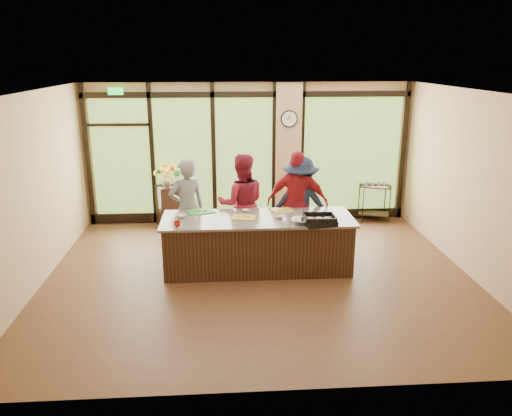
{
  "coord_description": "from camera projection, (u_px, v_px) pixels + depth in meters",
  "views": [
    {
      "loc": [
        -0.58,
        -7.61,
        3.5
      ],
      "look_at": [
        -0.02,
        0.4,
        1.06
      ],
      "focal_mm": 35.0,
      "sensor_mm": 36.0,
      "label": 1
    }
  ],
  "objects": [
    {
      "name": "left_wall",
      "position": [
        32.0,
        193.0,
        7.65
      ],
      "size": [
        0.0,
        6.0,
        6.0
      ],
      "primitive_type": "plane",
      "rotation": [
        1.57,
        0.0,
        1.57
      ],
      "color": "tan",
      "rests_on": "floor"
    },
    {
      "name": "red_ramekin",
      "position": [
        177.0,
        224.0,
        7.9
      ],
      "size": [
        0.13,
        0.13,
        0.09
      ],
      "primitive_type": "imported",
      "rotation": [
        0.0,
        0.0,
        0.19
      ],
      "color": "#A91610",
      "rests_on": "countertop"
    },
    {
      "name": "cutting_board_right",
      "position": [
        282.0,
        211.0,
        8.71
      ],
      "size": [
        0.44,
        0.39,
        0.01
      ],
      "primitive_type": "cube",
      "rotation": [
        0.0,
        0.0,
        0.37
      ],
      "color": "gold",
      "rests_on": "countertop"
    },
    {
      "name": "countertop",
      "position": [
        258.0,
        219.0,
        8.34
      ],
      "size": [
        3.2,
        1.1,
        0.04
      ],
      "primitive_type": "cube",
      "color": "slate",
      "rests_on": "island_base"
    },
    {
      "name": "mixing_bowl",
      "position": [
        301.0,
        221.0,
        8.05
      ],
      "size": [
        0.38,
        0.38,
        0.08
      ],
      "primitive_type": "imported",
      "rotation": [
        0.0,
        0.0,
        -0.24
      ],
      "color": "silver",
      "rests_on": "countertop"
    },
    {
      "name": "cook_right",
      "position": [
        300.0,
        205.0,
        9.15
      ],
      "size": [
        1.22,
        0.8,
        1.78
      ],
      "primitive_type": "imported",
      "rotation": [
        0.0,
        0.0,
        3.02
      ],
      "color": "#171E33",
      "rests_on": "floor"
    },
    {
      "name": "bar_cart",
      "position": [
        375.0,
        197.0,
        10.97
      ],
      "size": [
        0.73,
        0.57,
        0.89
      ],
      "rotation": [
        0.0,
        0.0,
        -0.34
      ],
      "color": "#301C10",
      "rests_on": "floor"
    },
    {
      "name": "prep_bowl_far",
      "position": [
        246.0,
        211.0,
        8.66
      ],
      "size": [
        0.17,
        0.17,
        0.03
      ],
      "primitive_type": "imported",
      "rotation": [
        0.0,
        0.0,
        0.42
      ],
      "color": "silver",
      "rests_on": "countertop"
    },
    {
      "name": "ceiling",
      "position": [
        259.0,
        92.0,
        7.45
      ],
      "size": [
        7.0,
        7.0,
        0.0
      ],
      "primitive_type": "plane",
      "rotation": [
        3.14,
        0.0,
        0.0
      ],
      "color": "silver",
      "rests_on": "back_wall"
    },
    {
      "name": "cook_midleft",
      "position": [
        242.0,
        204.0,
        9.11
      ],
      "size": [
        0.92,
        0.73,
        1.85
      ],
      "primitive_type": "imported",
      "rotation": [
        0.0,
        0.0,
        3.17
      ],
      "color": "maroon",
      "rests_on": "floor"
    },
    {
      "name": "cook_left",
      "position": [
        187.0,
        208.0,
        8.91
      ],
      "size": [
        0.77,
        0.65,
        1.81
      ],
      "primitive_type": "imported",
      "rotation": [
        0.0,
        0.0,
        3.53
      ],
      "color": "slate",
      "rests_on": "floor"
    },
    {
      "name": "flower_vase",
      "position": [
        167.0,
        180.0,
        10.53
      ],
      "size": [
        0.29,
        0.29,
        0.26
      ],
      "primitive_type": "imported",
      "rotation": [
        0.0,
        0.0,
        0.18
      ],
      "color": "olive",
      "rests_on": "flower_stand"
    },
    {
      "name": "prep_bowl_near",
      "position": [
        181.0,
        216.0,
        8.33
      ],
      "size": [
        0.19,
        0.19,
        0.05
      ],
      "primitive_type": "imported",
      "rotation": [
        0.0,
        0.0,
        -0.14
      ],
      "color": "silver",
      "rests_on": "countertop"
    },
    {
      "name": "back_wall",
      "position": [
        249.0,
        154.0,
        10.74
      ],
      "size": [
        7.0,
        0.0,
        7.0
      ],
      "primitive_type": "plane",
      "rotation": [
        1.57,
        0.0,
        0.0
      ],
      "color": "tan",
      "rests_on": "floor"
    },
    {
      "name": "window_wall",
      "position": [
        256.0,
        159.0,
        10.74
      ],
      "size": [
        6.9,
        0.12,
        3.0
      ],
      "color": "tan",
      "rests_on": "floor"
    },
    {
      "name": "prep_bowl_mid",
      "position": [
        278.0,
        217.0,
        8.3
      ],
      "size": [
        0.15,
        0.15,
        0.05
      ],
      "primitive_type": "imported",
      "rotation": [
        0.0,
        0.0,
        0.0
      ],
      "color": "silver",
      "rests_on": "countertop"
    },
    {
      "name": "floor",
      "position": [
        259.0,
        276.0,
        8.32
      ],
      "size": [
        7.0,
        7.0,
        0.0
      ],
      "primitive_type": "plane",
      "color": "#53331D",
      "rests_on": "ground"
    },
    {
      "name": "wall_clock",
      "position": [
        289.0,
        119.0,
        10.46
      ],
      "size": [
        0.36,
        0.04,
        0.36
      ],
      "color": "black",
      "rests_on": "window_wall"
    },
    {
      "name": "flower_stand",
      "position": [
        168.0,
        206.0,
        10.7
      ],
      "size": [
        0.57,
        0.57,
        0.87
      ],
      "primitive_type": "cube",
      "rotation": [
        0.0,
        0.0,
        0.41
      ],
      "color": "#301C10",
      "rests_on": "floor"
    },
    {
      "name": "cutting_board_center",
      "position": [
        244.0,
        217.0,
        8.34
      ],
      "size": [
        0.44,
        0.37,
        0.01
      ],
      "primitive_type": "cube",
      "rotation": [
        0.0,
        0.0,
        -0.21
      ],
      "color": "gold",
      "rests_on": "countertop"
    },
    {
      "name": "right_wall",
      "position": [
        473.0,
        185.0,
        8.11
      ],
      "size": [
        0.0,
        6.0,
        6.0
      ],
      "primitive_type": "plane",
      "rotation": [
        1.57,
        0.0,
        -1.57
      ],
      "color": "tan",
      "rests_on": "floor"
    },
    {
      "name": "cutting_board_left",
      "position": [
        201.0,
        211.0,
        8.65
      ],
      "size": [
        0.53,
        0.46,
        0.01
      ],
      "primitive_type": "cube",
      "rotation": [
        0.0,
        0.0,
        0.37
      ],
      "color": "green",
      "rests_on": "countertop"
    },
    {
      "name": "roasting_pan",
      "position": [
        319.0,
        222.0,
        7.98
      ],
      "size": [
        0.56,
        0.47,
        0.09
      ],
      "primitive_type": "cube",
      "rotation": [
        0.0,
        0.0,
        0.2
      ],
      "color": "black",
      "rests_on": "countertop"
    },
    {
      "name": "cook_midright",
      "position": [
        297.0,
        203.0,
        9.07
      ],
      "size": [
        1.19,
        0.71,
        1.9
      ],
      "primitive_type": "imported",
      "rotation": [
        0.0,
        0.0,
        2.91
      ],
      "color": "maroon",
      "rests_on": "floor"
    },
    {
      "name": "island_base",
      "position": [
        258.0,
        244.0,
        8.48
      ],
      "size": [
        3.1,
        1.0,
        0.88
      ],
      "primitive_type": "cube",
      "color": "#301C10",
      "rests_on": "floor"
    }
  ]
}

